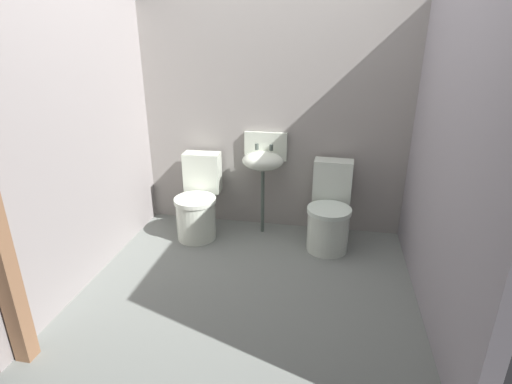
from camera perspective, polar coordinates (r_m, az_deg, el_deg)
name	(u,v)px	position (r m, az deg, el deg)	size (l,w,h in m)	color
ground_plane	(249,290)	(3.37, -0.92, -13.60)	(2.98, 2.70, 0.08)	slate
wall_back	(273,121)	(4.01, 2.43, 9.91)	(2.98, 0.10, 2.17)	gray
wall_left	(83,144)	(3.47, -23.09, 6.27)	(0.10, 2.50, 2.17)	gray
wall_right	(447,163)	(3.01, 25.30, 3.72)	(0.10, 2.50, 2.17)	gray
toilet_left	(198,204)	(4.02, -8.15, -1.68)	(0.41, 0.60, 0.78)	silver
toilet_right	(329,214)	(3.83, 10.27, -3.07)	(0.42, 0.61, 0.78)	silver
sink	(263,160)	(3.90, 1.04, 4.57)	(0.42, 0.35, 0.99)	#4A564E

